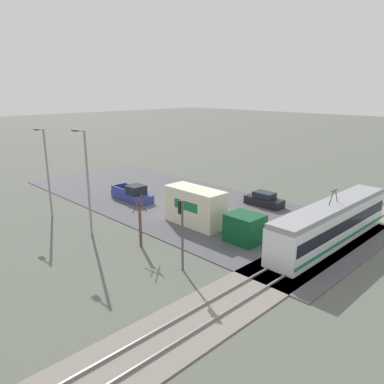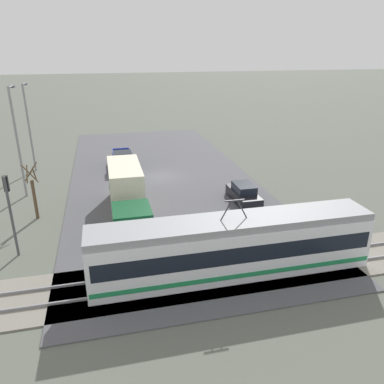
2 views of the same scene
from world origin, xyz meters
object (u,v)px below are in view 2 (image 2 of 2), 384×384
(street_tree, at_px, (34,194))
(box_truck, at_px, (127,194))
(street_lamp_mid_block, at_px, (29,122))
(light_rail_tram, at_px, (232,247))
(sedan_car_0, at_px, (244,194))
(pickup_truck, at_px, (123,161))
(traffic_light_pole, at_px, (10,205))
(street_lamp_near_crossing, at_px, (17,136))

(street_tree, bearing_deg, box_truck, 171.90)
(box_truck, distance_m, street_lamp_mid_block, 16.45)
(light_rail_tram, height_order, sedan_car_0, light_rail_tram)
(pickup_truck, height_order, traffic_light_pole, traffic_light_pole)
(pickup_truck, distance_m, street_lamp_mid_block, 10.07)
(street_tree, bearing_deg, street_lamp_near_crossing, -73.24)
(box_truck, height_order, sedan_car_0, box_truck)
(traffic_light_pole, bearing_deg, light_rail_tram, 157.64)
(sedan_car_0, bearing_deg, box_truck, 1.69)
(light_rail_tram, bearing_deg, street_lamp_near_crossing, -49.35)
(pickup_truck, bearing_deg, street_lamp_mid_block, -10.06)
(box_truck, relative_size, pickup_truck, 1.82)
(pickup_truck, xyz_separation_m, traffic_light_pole, (7.55, 16.45, 2.56))
(street_lamp_mid_block, bearing_deg, sedan_car_0, 143.69)
(street_lamp_mid_block, bearing_deg, traffic_light_pole, 94.57)
(sedan_car_0, height_order, street_lamp_near_crossing, street_lamp_near_crossing)
(sedan_car_0, xyz_separation_m, street_lamp_near_crossing, (17.90, -5.94, 4.57))
(box_truck, bearing_deg, light_rail_tram, 118.54)
(traffic_light_pole, bearing_deg, pickup_truck, -114.65)
(sedan_car_0, relative_size, street_lamp_mid_block, 0.49)
(street_lamp_near_crossing, xyz_separation_m, street_lamp_mid_block, (0.26, -7.40, -0.23))
(light_rail_tram, distance_m, box_truck, 10.78)
(light_rail_tram, relative_size, box_truck, 1.54)
(street_lamp_near_crossing, distance_m, street_lamp_mid_block, 7.41)
(box_truck, height_order, street_tree, street_tree)
(street_tree, bearing_deg, street_lamp_mid_block, -81.70)
(traffic_light_pole, xyz_separation_m, street_tree, (-0.41, -5.37, -1.37))
(box_truck, relative_size, street_tree, 2.36)
(light_rail_tram, bearing_deg, traffic_light_pole, -22.36)
(sedan_car_0, bearing_deg, pickup_truck, -52.03)
(sedan_car_0, bearing_deg, street_lamp_near_crossing, -18.36)
(box_truck, bearing_deg, sedan_car_0, -178.31)
(sedan_car_0, relative_size, street_tree, 0.99)
(traffic_light_pole, relative_size, street_lamp_near_crossing, 0.56)
(street_tree, height_order, street_lamp_near_crossing, street_lamp_near_crossing)
(light_rail_tram, bearing_deg, street_lamp_mid_block, -59.26)
(pickup_truck, xyz_separation_m, street_lamp_near_crossing, (8.73, 5.81, 4.48))
(street_lamp_mid_block, bearing_deg, street_lamp_near_crossing, 92.03)
(light_rail_tram, bearing_deg, sedan_car_0, -114.43)
(street_tree, distance_m, street_lamp_near_crossing, 6.41)
(pickup_truck, bearing_deg, light_rail_tram, 102.44)
(light_rail_tram, height_order, street_tree, light_rail_tram)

